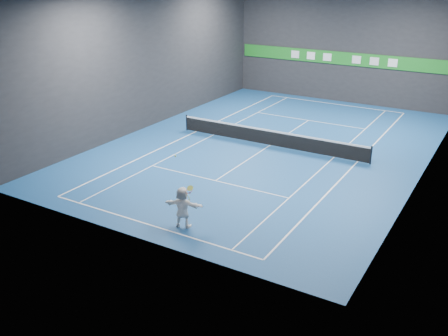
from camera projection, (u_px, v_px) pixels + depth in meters
The scene contains 19 objects.
ground at pixel (270, 146), 30.77m from camera, with size 26.00×26.00×0.00m, color navy.
wall_back at pixel (343, 45), 39.48m from camera, with size 18.00×0.10×9.00m, color #232326.
wall_front at pixel (123, 130), 18.71m from camera, with size 18.00×0.10×9.00m, color #232326.
wall_left at pixel (151, 59), 33.36m from camera, with size 0.10×26.00×9.00m, color #232326.
wall_right at pixel (436, 91), 24.83m from camera, with size 0.10×26.00×9.00m, color #232326.
baseline_near at pixel (148, 224), 21.27m from camera, with size 10.98×0.08×0.01m, color white.
baseline_far at pixel (334, 104), 40.26m from camera, with size 10.98×0.08×0.01m, color white.
sideline_doubles_left at pixel (196, 132), 33.36m from camera, with size 0.08×23.78×0.01m, color white.
sideline_doubles_right at pixel (357, 162), 28.16m from camera, with size 0.08×23.78×0.01m, color white.
sideline_singles_left at pixel (213, 135), 32.71m from camera, with size 0.06×23.78×0.01m, color white.
sideline_singles_right at pixel (334, 157), 28.82m from camera, with size 0.06×23.78×0.01m, color white.
service_line_near at pixel (215, 181), 25.65m from camera, with size 8.23×0.06×0.01m, color white.
service_line_far at pixel (309, 120), 35.87m from camera, with size 8.23×0.06×0.01m, color white.
center_service_line at pixel (270, 145), 30.76m from camera, with size 0.06×12.80×0.01m, color white.
player at pixel (183, 207), 20.77m from camera, with size 1.67×0.53×1.80m, color white.
tennis_ball at pixel (175, 156), 20.13m from camera, with size 0.07×0.07×0.07m, color #F4FA29.
tennis_net at pixel (270, 137), 30.56m from camera, with size 12.50×0.10×1.07m.
sponsor_banner at pixel (342, 58), 39.79m from camera, with size 17.64×0.11×1.00m.
tennis_racket at pixel (189, 192), 20.38m from camera, with size 0.45×0.40×0.69m.
Camera 1 is at (12.41, -26.45, 10.14)m, focal length 40.00 mm.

